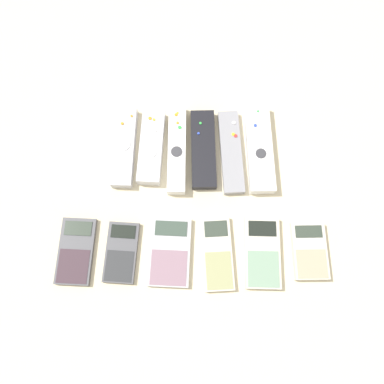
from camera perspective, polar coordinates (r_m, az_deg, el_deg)
The scene contains 13 objects.
ground_plane at distance 0.86m, azimuth -0.01°, elevation -2.20°, with size 3.00×3.00×0.00m, color beige.
remote_0 at distance 0.91m, azimuth -10.33°, elevation 6.78°, with size 0.05×0.20×0.03m.
remote_1 at distance 0.90m, azimuth -6.30°, elevation 6.88°, with size 0.06×0.19×0.03m.
remote_2 at distance 0.89m, azimuth -2.40°, elevation 6.63°, with size 0.04×0.22×0.03m.
remote_3 at distance 0.89m, azimuth 1.64°, elevation 6.54°, with size 0.06×0.20×0.02m.
remote_4 at distance 0.90m, azimuth 5.87°, elevation 6.12°, with size 0.06×0.21×0.02m.
remote_5 at distance 0.90m, azimuth 10.12°, elevation 6.56°, with size 0.07×0.22×0.03m.
calculator_0 at distance 0.87m, azimuth -17.35°, elevation -8.57°, with size 0.08×0.15×0.01m.
calculator_1 at distance 0.85m, azimuth -10.81°, elevation -9.00°, with size 0.08×0.14×0.01m.
calculator_2 at distance 0.83m, azimuth -3.49°, elevation -9.09°, with size 0.09×0.15×0.01m.
calculator_3 at distance 0.83m, azimuth 3.81°, elevation -9.35°, with size 0.07×0.16×0.01m.
calculator_4 at distance 0.84m, azimuth 10.57°, elevation -9.09°, with size 0.08×0.16×0.02m.
calculator_5 at distance 0.87m, azimuth 17.37°, elevation -8.59°, with size 0.08×0.12×0.02m.
Camera 1 is at (0.00, -0.21, 0.83)m, focal length 35.00 mm.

